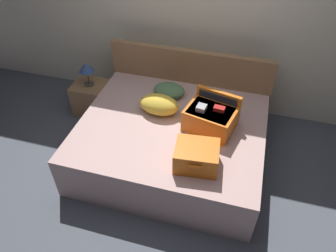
# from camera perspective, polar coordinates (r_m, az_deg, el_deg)

# --- Properties ---
(ground_plane) EXTENTS (12.00, 12.00, 0.00)m
(ground_plane) POSITION_cam_1_polar(r_m,az_deg,el_deg) (3.65, -1.19, -10.24)
(ground_plane) COLOR #4C515B
(back_wall) EXTENTS (8.00, 0.10, 2.60)m
(back_wall) POSITION_cam_1_polar(r_m,az_deg,el_deg) (4.17, 5.48, 19.29)
(back_wall) COLOR beige
(back_wall) RESTS_ON ground
(bed) EXTENTS (2.01, 1.69, 0.53)m
(bed) POSITION_cam_1_polar(r_m,az_deg,el_deg) (3.71, 0.53, -3.00)
(bed) COLOR #BC9993
(bed) RESTS_ON ground
(headboard) EXTENTS (2.05, 0.08, 0.97)m
(headboard) POSITION_cam_1_polar(r_m,az_deg,el_deg) (4.24, 3.76, 7.27)
(headboard) COLOR olive
(headboard) RESTS_ON ground
(hard_case_large) EXTENTS (0.58, 0.51, 0.36)m
(hard_case_large) POSITION_cam_1_polar(r_m,az_deg,el_deg) (3.43, 7.53, 1.59)
(hard_case_large) COLOR #D16619
(hard_case_large) RESTS_ON bed
(hard_case_medium) EXTENTS (0.44, 0.38, 0.23)m
(hard_case_medium) POSITION_cam_1_polar(r_m,az_deg,el_deg) (3.05, 5.04, -5.33)
(hard_case_medium) COLOR #D16619
(hard_case_medium) RESTS_ON bed
(pillow_near_headboard) EXTENTS (0.38, 0.29, 0.14)m
(pillow_near_headboard) POSITION_cam_1_polar(r_m,az_deg,el_deg) (3.92, 0.18, 6.28)
(pillow_near_headboard) COLOR #4C724C
(pillow_near_headboard) RESTS_ON bed
(pillow_center_head) EXTENTS (0.47, 0.33, 0.21)m
(pillow_center_head) POSITION_cam_1_polar(r_m,az_deg,el_deg) (3.64, -1.57, 3.79)
(pillow_center_head) COLOR gold
(pillow_center_head) RESTS_ON bed
(nightstand) EXTENTS (0.44, 0.40, 0.44)m
(nightstand) POSITION_cam_1_polar(r_m,az_deg,el_deg) (4.56, -13.22, 4.83)
(nightstand) COLOR olive
(nightstand) RESTS_ON ground
(table_lamp) EXTENTS (0.19, 0.19, 0.32)m
(table_lamp) POSITION_cam_1_polar(r_m,az_deg,el_deg) (4.30, -14.17, 9.80)
(table_lamp) COLOR #3F3833
(table_lamp) RESTS_ON nightstand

